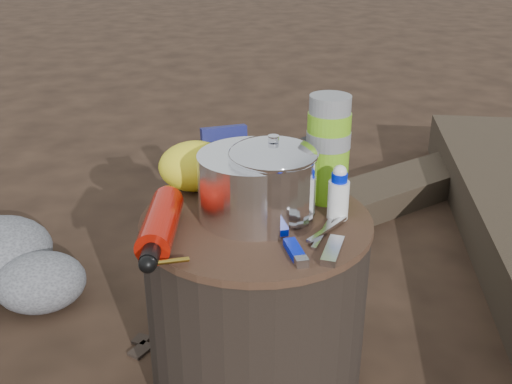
{
  "coord_description": "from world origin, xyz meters",
  "views": [
    {
      "loc": [
        -0.15,
        -1.06,
        0.97
      ],
      "look_at": [
        0.0,
        0.0,
        0.48
      ],
      "focal_mm": 42.51,
      "sensor_mm": 36.0,
      "label": 1
    }
  ],
  "objects": [
    {
      "name": "ground",
      "position": [
        0.0,
        0.0,
        0.0
      ],
      "size": [
        60.0,
        60.0,
        0.0
      ],
      "primitive_type": "plane",
      "color": "black",
      "rests_on": "ground"
    },
    {
      "name": "stump",
      "position": [
        0.0,
        0.0,
        0.21
      ],
      "size": [
        0.46,
        0.46,
        0.42
      ],
      "primitive_type": "cylinder",
      "color": "black",
      "rests_on": "ground"
    },
    {
      "name": "log_small",
      "position": [
        0.72,
        0.92,
        0.05
      ],
      "size": [
        1.09,
        0.67,
        0.09
      ],
      "primitive_type": "cube",
      "rotation": [
        0.0,
        0.0,
        -1.12
      ],
      "color": "#33291E",
      "rests_on": "ground"
    },
    {
      "name": "foil_windscreen",
      "position": [
        -0.0,
        0.01,
        0.49
      ],
      "size": [
        0.22,
        0.22,
        0.13
      ],
      "primitive_type": "cylinder",
      "color": "white",
      "rests_on": "stump"
    },
    {
      "name": "camping_pot",
      "position": [
        0.03,
        -0.01,
        0.51
      ],
      "size": [
        0.17,
        0.17,
        0.17
      ],
      "primitive_type": "cylinder",
      "color": "silver",
      "rests_on": "stump"
    },
    {
      "name": "fuel_bottle",
      "position": [
        -0.19,
        -0.06,
        0.45
      ],
      "size": [
        0.1,
        0.26,
        0.06
      ],
      "primitive_type": null,
      "rotation": [
        0.0,
        0.0,
        -0.15
      ],
      "color": "#B51407",
      "rests_on": "stump"
    },
    {
      "name": "thermos",
      "position": [
        0.16,
        0.07,
        0.53
      ],
      "size": [
        0.09,
        0.09,
        0.22
      ],
      "primitive_type": "cylinder",
      "color": "#71B41C",
      "rests_on": "stump"
    },
    {
      "name": "travel_mug",
      "position": [
        0.15,
        0.11,
        0.48
      ],
      "size": [
        0.07,
        0.07,
        0.11
      ],
      "primitive_type": "cylinder",
      "color": "black",
      "rests_on": "stump"
    },
    {
      "name": "stuff_sack",
      "position": [
        -0.11,
        0.16,
        0.48
      ],
      "size": [
        0.16,
        0.13,
        0.11
      ],
      "primitive_type": "ellipsoid",
      "color": "yellow",
      "rests_on": "stump"
    },
    {
      "name": "food_pouch",
      "position": [
        -0.04,
        0.19,
        0.49
      ],
      "size": [
        0.1,
        0.04,
        0.13
      ],
      "primitive_type": "cube",
      "rotation": [
        0.0,
        0.0,
        0.16
      ],
      "color": "#121555",
      "rests_on": "stump"
    },
    {
      "name": "lighter",
      "position": [
        0.05,
        -0.15,
        0.43
      ],
      "size": [
        0.03,
        0.09,
        0.02
      ],
      "primitive_type": "cube",
      "rotation": [
        0.0,
        0.0,
        0.09
      ],
      "color": "#0115C5",
      "rests_on": "stump"
    },
    {
      "name": "multitool",
      "position": [
        0.11,
        -0.16,
        0.43
      ],
      "size": [
        0.07,
        0.1,
        0.01
      ],
      "primitive_type": "cube",
      "rotation": [
        0.0,
        0.0,
        -0.45
      ],
      "color": "#B2B2B8",
      "rests_on": "stump"
    },
    {
      "name": "pot_grabber",
      "position": [
        0.11,
        -0.09,
        0.43
      ],
      "size": [
        0.1,
        0.12,
        0.01
      ],
      "primitive_type": null,
      "rotation": [
        0.0,
        0.0,
        -0.67
      ],
      "color": "#B2B2B8",
      "rests_on": "stump"
    },
    {
      "name": "squeeze_bottle",
      "position": [
        0.16,
        -0.02,
        0.47
      ],
      "size": [
        0.04,
        0.04,
        0.1
      ],
      "primitive_type": "cylinder",
      "color": "silver",
      "rests_on": "stump"
    }
  ]
}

